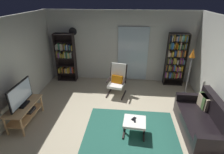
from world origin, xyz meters
TOP-DOWN VIEW (x-y plane):
  - ground_plane at (0.00, 0.00)m, footprint 7.02×7.02m
  - wall_back at (0.00, 2.90)m, footprint 5.60×0.06m
  - glass_door_panel at (0.47, 2.83)m, footprint 1.10×0.01m
  - area_rug at (0.45, -0.08)m, footprint 2.24×1.74m
  - tv_stand at (-2.29, 0.04)m, footprint 0.51×1.11m
  - television at (-2.29, 0.02)m, footprint 0.20×0.93m
  - bookshelf_near_tv at (-2.03, 2.65)m, footprint 0.71×0.30m
  - bookshelf_near_sofa at (1.99, 2.66)m, footprint 0.68×0.30m
  - leather_sofa at (2.18, 0.09)m, footprint 0.84×1.76m
  - lounge_armchair at (-0.02, 1.77)m, footprint 0.67×0.74m
  - ottoman at (0.53, -0.14)m, footprint 0.55×0.52m
  - tv_remote at (0.53, -0.13)m, footprint 0.04×0.14m
  - cell_phone at (0.51, -0.07)m, footprint 0.14×0.15m
  - floor_lamp_by_shelf at (2.28, 1.94)m, footprint 0.22×0.22m
  - wall_clock at (-1.72, 2.82)m, footprint 0.29×0.03m

SIDE VIEW (x-z plane):
  - ground_plane at x=0.00m, z-range 0.00..0.00m
  - area_rug at x=0.45m, z-range 0.00..0.01m
  - leather_sofa at x=2.18m, z-range -0.12..0.74m
  - ottoman at x=0.53m, z-range 0.13..0.51m
  - tv_stand at x=-2.29m, z-range 0.08..0.61m
  - cell_phone at x=0.51m, z-range 0.39..0.40m
  - tv_remote at x=0.53m, z-range 0.39..0.40m
  - lounge_armchair at x=-0.02m, z-range 0.02..1.05m
  - television at x=-2.29m, z-range 0.52..1.13m
  - bookshelf_near_tv at x=-2.03m, z-range 0.01..1.83m
  - bookshelf_near_sofa at x=1.99m, z-range 0.07..1.96m
  - glass_door_panel at x=0.47m, z-range 0.05..2.05m
  - floor_lamp_by_shelf at x=2.28m, z-range 0.46..2.04m
  - wall_back at x=0.00m, z-range 0.00..2.60m
  - wall_clock at x=-1.72m, z-range 1.71..2.00m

